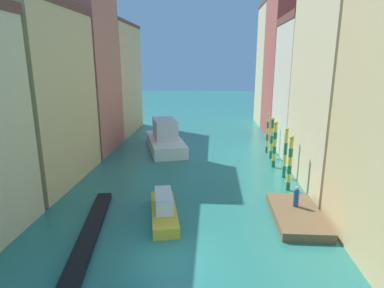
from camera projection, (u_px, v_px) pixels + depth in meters
name	position (u px, v px, depth m)	size (l,w,h in m)	color
ground_plane	(196.00, 145.00, 40.54)	(154.00, 154.00, 0.00)	#28756B
building_left_1	(29.00, 95.00, 26.72)	(7.58, 11.28, 15.06)	#DBB77A
building_left_2	(77.00, 66.00, 36.08)	(7.58, 8.69, 19.53)	#C6705B
building_left_3	(107.00, 79.00, 46.44)	(7.58, 11.85, 15.53)	#DBB77A
building_right_1	(357.00, 59.00, 25.22)	(7.58, 11.37, 20.83)	beige
building_right_2	(314.00, 86.00, 35.72)	(7.58, 8.87, 15.08)	beige
building_right_3	(296.00, 55.00, 43.66)	(7.58, 9.17, 22.08)	#B25147
building_right_4	(282.00, 65.00, 52.64)	(7.58, 8.70, 19.35)	beige
waterfront_dock	(297.00, 215.00, 21.43)	(3.09, 6.01, 0.57)	brown
person_on_dock	(296.00, 197.00, 21.91)	(0.36, 0.36, 1.45)	#234C93
mooring_pole_0	(290.00, 163.00, 25.71)	(0.36, 0.36, 4.60)	#197247
mooring_pole_1	(285.00, 153.00, 28.58)	(0.31, 0.31, 4.62)	#197247
mooring_pole_2	(275.00, 144.00, 31.42)	(0.39, 0.39, 4.66)	#197247
mooring_pole_3	(272.00, 138.00, 34.35)	(0.34, 0.34, 4.52)	#197247
mooring_pole_4	(267.00, 133.00, 36.57)	(0.29, 0.29, 4.57)	#197247
vaporetto_white	(165.00, 139.00, 38.23)	(6.31, 10.39, 3.63)	white
gondola_black	(91.00, 231.00, 19.57)	(2.82, 10.86, 0.39)	black
motorboat_0	(164.00, 209.00, 21.51)	(2.75, 5.95, 1.81)	gold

